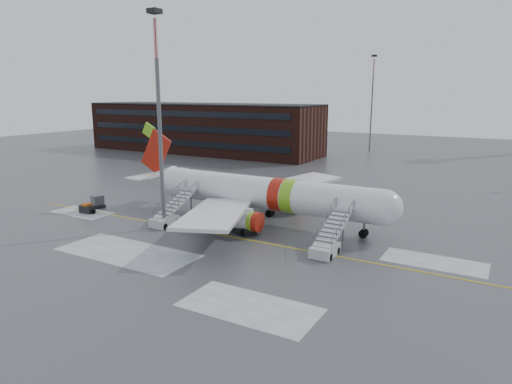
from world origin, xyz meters
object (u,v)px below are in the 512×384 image
Objects in this scene: airstair_fwd at (328,243)px; uld_container at (98,202)px; airstair_aft at (169,216)px; baggage_tractor at (87,209)px; airliner at (257,193)px; pushback_tug at (241,225)px; light_mast_near at (159,119)px.

airstair_fwd is 3.35× the size of uld_container.
baggage_tractor is (-12.48, -1.14, -0.54)m from airstair_aft.
pushback_tug is at bearing -81.69° from airliner.
pushback_tug is 22.55m from uld_container.
baggage_tractor is (1.22, -2.77, -0.22)m from uld_container.
airstair_aft reaches higher than pushback_tug.
pushback_tug is at bearing 19.91° from light_mast_near.
airliner is 14.58× the size of baggage_tractor.
light_mast_near reaches higher than airliner.
airliner is at bearing 150.27° from airstair_fwd.
airstair_aft is 3.21× the size of baggage_tractor.
light_mast_near is (12.93, -0.20, 11.67)m from baggage_tractor.
airliner is 14.08m from light_mast_near.
pushback_tug reaches higher than uld_container.
pushback_tug is at bearing 171.01° from airstair_fwd.
airliner is at bearing 38.77° from airstair_aft.
baggage_tractor is (-20.62, -7.67, -2.89)m from airliner.
uld_container is 3.04m from baggage_tractor.
light_mast_near reaches higher than pushback_tug.
airstair_fwd is at bearing -8.99° from pushback_tug.
airliner is 13.39m from airstair_fwd.
light_mast_near is (-8.40, -3.04, 11.42)m from pushback_tug.
airstair_fwd is at bearing 4.01° from light_mast_near.
airstair_fwd reaches higher than baggage_tractor.
uld_container is (-33.29, 1.64, -0.32)m from airstair_fwd.
airliner reaches higher than airstair_fwd.
pushback_tug is at bearing 10.88° from airstair_aft.
airliner is 10.24× the size of pushback_tug.
airstair_fwd reaches higher than pushback_tug.
airstair_fwd is 10.88m from pushback_tug.
airstair_aft is 9.01m from pushback_tug.
airliner is 22.19m from baggage_tractor.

